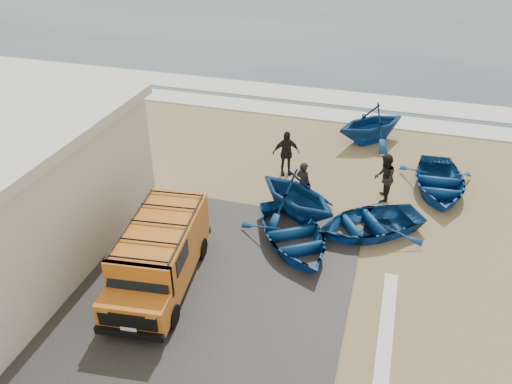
# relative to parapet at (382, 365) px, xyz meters

# --- Properties ---
(ground) EXTENTS (160.00, 160.00, 0.00)m
(ground) POSITION_rel_parapet_xyz_m (-5.00, 3.00, -0.28)
(ground) COLOR #9C835A
(slab) EXTENTS (12.00, 10.00, 0.05)m
(slab) POSITION_rel_parapet_xyz_m (-7.00, 1.00, -0.25)
(slab) COLOR #373532
(slab) RESTS_ON ground
(surf_line) EXTENTS (180.00, 1.60, 0.06)m
(surf_line) POSITION_rel_parapet_xyz_m (-5.00, 15.00, -0.25)
(surf_line) COLOR white
(surf_line) RESTS_ON ground
(surf_wash) EXTENTS (180.00, 2.20, 0.04)m
(surf_wash) POSITION_rel_parapet_xyz_m (-5.00, 17.50, -0.26)
(surf_wash) COLOR white
(surf_wash) RESTS_ON ground
(parapet) EXTENTS (0.35, 6.00, 0.55)m
(parapet) POSITION_rel_parapet_xyz_m (0.00, 0.00, 0.00)
(parapet) COLOR silver
(parapet) RESTS_ON ground
(van) EXTENTS (2.30, 4.72, 1.95)m
(van) POSITION_rel_parapet_xyz_m (-6.30, 1.44, 0.77)
(van) COLOR orange
(van) RESTS_ON ground
(boat_near_left) EXTENTS (4.41, 4.74, 0.80)m
(boat_near_left) POSITION_rel_parapet_xyz_m (-3.09, 4.20, 0.12)
(boat_near_left) COLOR #12468F
(boat_near_left) RESTS_ON ground
(boat_near_right) EXTENTS (4.51, 4.22, 0.76)m
(boat_near_right) POSITION_rel_parapet_xyz_m (-0.87, 5.57, 0.10)
(boat_near_right) COLOR #12468F
(boat_near_right) RESTS_ON ground
(boat_mid_left) EXTENTS (4.30, 4.17, 1.73)m
(boat_mid_left) POSITION_rel_parapet_xyz_m (-3.36, 5.85, 0.59)
(boat_mid_left) COLOR #12468F
(boat_mid_left) RESTS_ON ground
(boat_mid_right) EXTENTS (3.05, 4.06, 0.80)m
(boat_mid_right) POSITION_rel_parapet_xyz_m (1.37, 8.96, 0.13)
(boat_mid_right) COLOR #12468F
(boat_mid_right) RESTS_ON ground
(boat_far_left) EXTENTS (4.46, 4.45, 1.78)m
(boat_far_left) POSITION_rel_parapet_xyz_m (-1.51, 12.55, 0.62)
(boat_far_left) COLOR #12468F
(boat_far_left) RESTS_ON ground
(fisherman_front) EXTENTS (0.73, 0.64, 1.67)m
(fisherman_front) POSITION_rel_parapet_xyz_m (-3.31, 6.67, 0.56)
(fisherman_front) COLOR black
(fisherman_front) RESTS_ON ground
(fisherman_middle) EXTENTS (0.70, 0.89, 1.82)m
(fisherman_middle) POSITION_rel_parapet_xyz_m (-0.60, 7.75, 0.63)
(fisherman_middle) COLOR black
(fisherman_middle) RESTS_ON ground
(fisherman_back) EXTENTS (1.16, 0.87, 1.83)m
(fisherman_back) POSITION_rel_parapet_xyz_m (-4.41, 8.63, 0.64)
(fisherman_back) COLOR black
(fisherman_back) RESTS_ON ground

